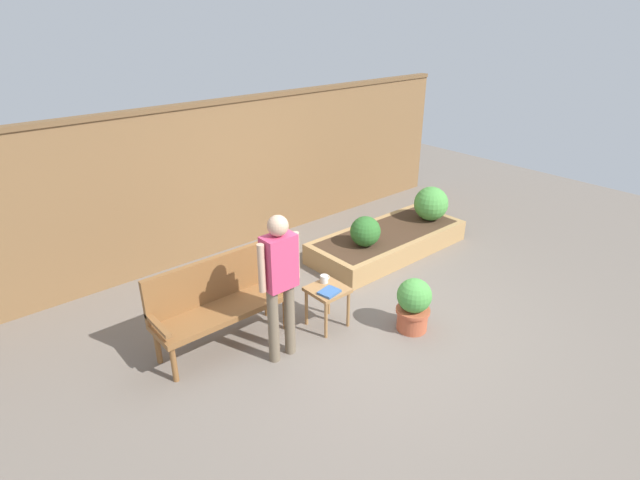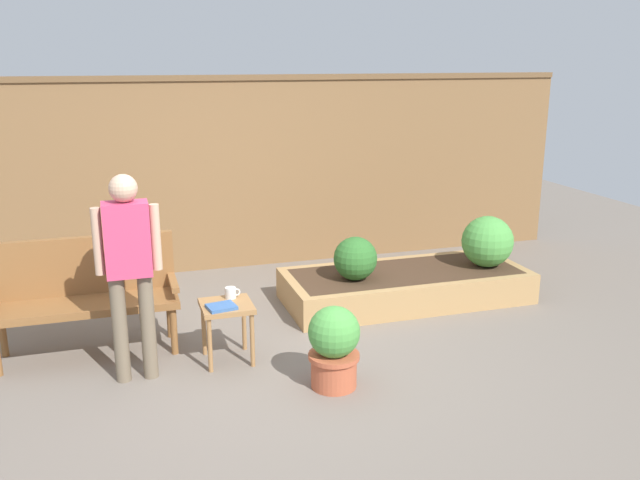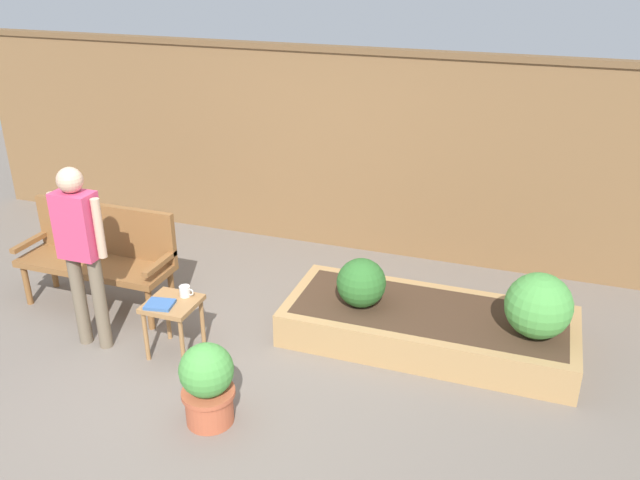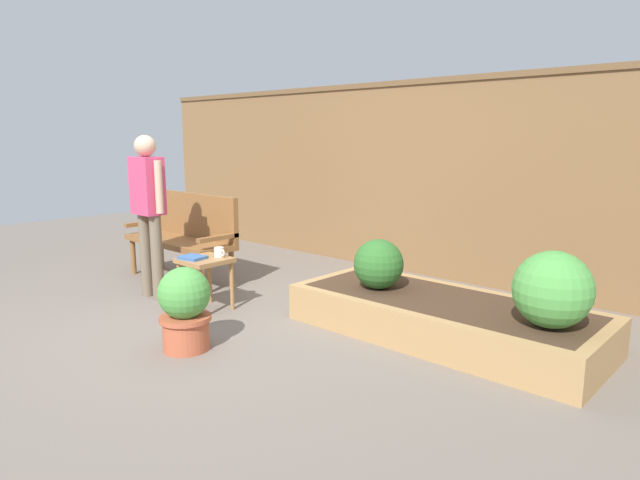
# 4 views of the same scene
# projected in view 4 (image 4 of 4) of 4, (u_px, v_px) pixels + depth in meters

# --- Properties ---
(ground_plane) EXTENTS (14.00, 14.00, 0.00)m
(ground_plane) POSITION_uv_depth(u_px,v_px,m) (219.00, 322.00, 4.68)
(ground_plane) COLOR #70665B
(fence_back) EXTENTS (8.40, 0.14, 2.16)m
(fence_back) POSITION_uv_depth(u_px,v_px,m) (397.00, 176.00, 6.37)
(fence_back) COLOR brown
(fence_back) RESTS_ON ground_plane
(garden_bench) EXTENTS (1.44, 0.48, 0.94)m
(garden_bench) POSITION_uv_depth(u_px,v_px,m) (186.00, 230.00, 5.99)
(garden_bench) COLOR brown
(garden_bench) RESTS_ON ground_plane
(side_table) EXTENTS (0.40, 0.40, 0.48)m
(side_table) POSITION_uv_depth(u_px,v_px,m) (205.00, 267.00, 4.93)
(side_table) COLOR #9E7042
(side_table) RESTS_ON ground_plane
(cup_on_table) EXTENTS (0.12, 0.09, 0.09)m
(cup_on_table) POSITION_uv_depth(u_px,v_px,m) (219.00, 252.00, 4.95)
(cup_on_table) COLOR silver
(cup_on_table) RESTS_ON side_table
(book_on_table) EXTENTS (0.24, 0.21, 0.03)m
(book_on_table) POSITION_uv_depth(u_px,v_px,m) (193.00, 257.00, 4.88)
(book_on_table) COLOR #38609E
(book_on_table) RESTS_ON side_table
(potted_boxwood) EXTENTS (0.38, 0.38, 0.62)m
(potted_boxwood) POSITION_uv_depth(u_px,v_px,m) (185.00, 307.00, 4.02)
(potted_boxwood) COLOR #B75638
(potted_boxwood) RESTS_ON ground_plane
(raised_planter_bed) EXTENTS (2.40, 1.00, 0.30)m
(raised_planter_bed) POSITION_uv_depth(u_px,v_px,m) (443.00, 318.00, 4.31)
(raised_planter_bed) COLOR #AD8451
(raised_planter_bed) RESTS_ON ground_plane
(shrub_near_bench) EXTENTS (0.41, 0.41, 0.41)m
(shrub_near_bench) POSITION_uv_depth(u_px,v_px,m) (379.00, 264.00, 4.57)
(shrub_near_bench) COLOR brown
(shrub_near_bench) RESTS_ON raised_planter_bed
(shrub_far_corner) EXTENTS (0.52, 0.52, 0.52)m
(shrub_far_corner) POSITION_uv_depth(u_px,v_px,m) (553.00, 290.00, 3.62)
(shrub_far_corner) COLOR brown
(shrub_far_corner) RESTS_ON raised_planter_bed
(person_by_bench) EXTENTS (0.47, 0.20, 1.56)m
(person_by_bench) POSITION_uv_depth(u_px,v_px,m) (148.00, 202.00, 5.22)
(person_by_bench) COLOR #70604C
(person_by_bench) RESTS_ON ground_plane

